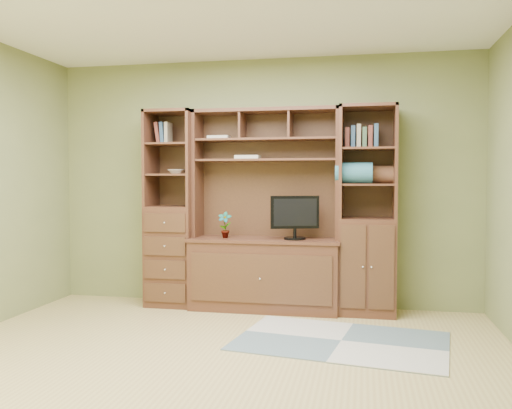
% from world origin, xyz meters
% --- Properties ---
extents(room, '(4.60, 4.10, 2.64)m').
position_xyz_m(room, '(0.00, 0.00, 1.30)').
color(room, tan).
rests_on(room, ground).
extents(center_hutch, '(1.54, 0.53, 2.05)m').
position_xyz_m(center_hutch, '(0.08, 1.73, 1.02)').
color(center_hutch, '#472618').
rests_on(center_hutch, ground).
extents(left_tower, '(0.50, 0.45, 2.05)m').
position_xyz_m(left_tower, '(-0.92, 1.77, 1.02)').
color(left_tower, '#472618').
rests_on(left_tower, ground).
extents(right_tower, '(0.55, 0.45, 2.05)m').
position_xyz_m(right_tower, '(1.10, 1.77, 1.02)').
color(right_tower, '#472618').
rests_on(right_tower, ground).
extents(rug, '(1.82, 1.36, 0.01)m').
position_xyz_m(rug, '(0.89, 0.77, 0.01)').
color(rug, gray).
rests_on(rug, ground).
extents(monitor, '(0.54, 0.37, 0.60)m').
position_xyz_m(monitor, '(0.39, 1.70, 1.03)').
color(monitor, black).
rests_on(monitor, center_hutch).
extents(orchid, '(0.14, 0.10, 0.27)m').
position_xyz_m(orchid, '(-0.33, 1.70, 0.87)').
color(orchid, '#AB4939').
rests_on(orchid, center_hutch).
extents(magazines, '(0.25, 0.18, 0.04)m').
position_xyz_m(magazines, '(-0.12, 1.82, 1.56)').
color(magazines, '#B8AF9D').
rests_on(magazines, center_hutch).
extents(bowl, '(0.19, 0.19, 0.05)m').
position_xyz_m(bowl, '(-0.87, 1.77, 1.41)').
color(bowl, beige).
rests_on(bowl, left_tower).
extents(blanket_teal, '(0.36, 0.21, 0.21)m').
position_xyz_m(blanket_teal, '(0.97, 1.73, 1.39)').
color(blanket_teal, '#2C6474').
rests_on(blanket_teal, right_tower).
extents(blanket_red, '(0.32, 0.18, 0.18)m').
position_xyz_m(blanket_red, '(1.20, 1.85, 1.38)').
color(blanket_red, brown).
rests_on(blanket_red, right_tower).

